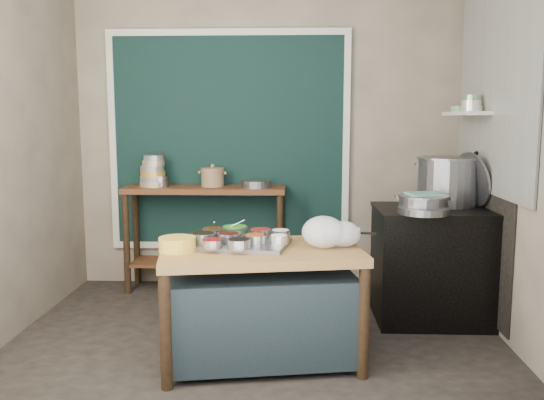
{
  "coord_description": "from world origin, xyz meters",
  "views": [
    {
      "loc": [
        0.26,
        -3.84,
        1.56
      ],
      "look_at": [
        0.1,
        0.25,
        0.98
      ],
      "focal_mm": 38.0,
      "sensor_mm": 36.0,
      "label": 1
    }
  ],
  "objects_px": {
    "yellow_basin": "(177,244)",
    "steamer": "(423,203)",
    "stock_pot": "(447,181)",
    "prep_table": "(261,305)",
    "condiment_tray": "(241,244)",
    "saucepan": "(338,234)",
    "stove_block": "(434,266)",
    "utensil_cup": "(161,181)",
    "ceramic_crock": "(213,178)",
    "back_counter": "(206,238)"
  },
  "relations": [
    {
      "from": "yellow_basin",
      "to": "steamer",
      "type": "bearing_deg",
      "value": 25.21
    },
    {
      "from": "yellow_basin",
      "to": "stock_pot",
      "type": "height_order",
      "value": "stock_pot"
    },
    {
      "from": "prep_table",
      "to": "condiment_tray",
      "type": "height_order",
      "value": "condiment_tray"
    },
    {
      "from": "condiment_tray",
      "to": "saucepan",
      "type": "relative_size",
      "value": 2.62
    },
    {
      "from": "stove_block",
      "to": "utensil_cup",
      "type": "height_order",
      "value": "utensil_cup"
    },
    {
      "from": "prep_table",
      "to": "ceramic_crock",
      "type": "height_order",
      "value": "ceramic_crock"
    },
    {
      "from": "prep_table",
      "to": "stove_block",
      "type": "bearing_deg",
      "value": 23.81
    },
    {
      "from": "utensil_cup",
      "to": "steamer",
      "type": "relative_size",
      "value": 0.43
    },
    {
      "from": "saucepan",
      "to": "utensil_cup",
      "type": "xyz_separation_m",
      "value": [
        -1.5,
        1.41,
        0.19
      ]
    },
    {
      "from": "condiment_tray",
      "to": "stove_block",
      "type": "bearing_deg",
      "value": 29.15
    },
    {
      "from": "saucepan",
      "to": "steamer",
      "type": "xyz_separation_m",
      "value": [
        0.66,
        0.52,
        0.13
      ]
    },
    {
      "from": "stove_block",
      "to": "utensil_cup",
      "type": "xyz_separation_m",
      "value": [
        -2.3,
        0.72,
        0.57
      ]
    },
    {
      "from": "condiment_tray",
      "to": "utensil_cup",
      "type": "relative_size",
      "value": 3.61
    },
    {
      "from": "saucepan",
      "to": "ceramic_crock",
      "type": "relative_size",
      "value": 1.02
    },
    {
      "from": "back_counter",
      "to": "stove_block",
      "type": "height_order",
      "value": "back_counter"
    },
    {
      "from": "yellow_basin",
      "to": "steamer",
      "type": "height_order",
      "value": "steamer"
    },
    {
      "from": "yellow_basin",
      "to": "ceramic_crock",
      "type": "xyz_separation_m",
      "value": [
        -0.02,
        1.71,
        0.23
      ]
    },
    {
      "from": "prep_table",
      "to": "utensil_cup",
      "type": "height_order",
      "value": "utensil_cup"
    },
    {
      "from": "condiment_tray",
      "to": "stock_pot",
      "type": "xyz_separation_m",
      "value": [
        1.54,
        0.95,
        0.31
      ]
    },
    {
      "from": "condiment_tray",
      "to": "stock_pot",
      "type": "distance_m",
      "value": 1.84
    },
    {
      "from": "prep_table",
      "to": "condiment_tray",
      "type": "relative_size",
      "value": 2.11
    },
    {
      "from": "back_counter",
      "to": "saucepan",
      "type": "xyz_separation_m",
      "value": [
        1.1,
        -1.42,
        0.34
      ]
    },
    {
      "from": "prep_table",
      "to": "condiment_tray",
      "type": "distance_m",
      "value": 0.41
    },
    {
      "from": "utensil_cup",
      "to": "yellow_basin",
      "type": "bearing_deg",
      "value": -73.7
    },
    {
      "from": "stove_block",
      "to": "saucepan",
      "type": "bearing_deg",
      "value": -139.14
    },
    {
      "from": "yellow_basin",
      "to": "saucepan",
      "type": "relative_size",
      "value": 1.0
    },
    {
      "from": "prep_table",
      "to": "yellow_basin",
      "type": "bearing_deg",
      "value": -177.76
    },
    {
      "from": "yellow_basin",
      "to": "stock_pot",
      "type": "relative_size",
      "value": 0.46
    },
    {
      "from": "yellow_basin",
      "to": "steamer",
      "type": "distance_m",
      "value": 1.85
    },
    {
      "from": "yellow_basin",
      "to": "ceramic_crock",
      "type": "distance_m",
      "value": 1.73
    },
    {
      "from": "prep_table",
      "to": "utensil_cup",
      "type": "distance_m",
      "value": 1.96
    },
    {
      "from": "prep_table",
      "to": "saucepan",
      "type": "xyz_separation_m",
      "value": [
        0.5,
        0.16,
        0.44
      ]
    },
    {
      "from": "condiment_tray",
      "to": "utensil_cup",
      "type": "xyz_separation_m",
      "value": [
        -0.87,
        1.51,
        0.24
      ]
    },
    {
      "from": "stock_pot",
      "to": "back_counter",
      "type": "bearing_deg",
      "value": 163.99
    },
    {
      "from": "steamer",
      "to": "condiment_tray",
      "type": "bearing_deg",
      "value": -154.01
    },
    {
      "from": "stock_pot",
      "to": "saucepan",
      "type": "bearing_deg",
      "value": -137.13
    },
    {
      "from": "steamer",
      "to": "ceramic_crock",
      "type": "bearing_deg",
      "value": 151.2
    },
    {
      "from": "saucepan",
      "to": "ceramic_crock",
      "type": "height_order",
      "value": "ceramic_crock"
    },
    {
      "from": "condiment_tray",
      "to": "yellow_basin",
      "type": "height_order",
      "value": "yellow_basin"
    },
    {
      "from": "utensil_cup",
      "to": "back_counter",
      "type": "bearing_deg",
      "value": 2.1
    },
    {
      "from": "stove_block",
      "to": "steamer",
      "type": "height_order",
      "value": "steamer"
    },
    {
      "from": "steamer",
      "to": "stove_block",
      "type": "bearing_deg",
      "value": 50.06
    },
    {
      "from": "condiment_tray",
      "to": "steamer",
      "type": "xyz_separation_m",
      "value": [
        1.29,
        0.63,
        0.18
      ]
    },
    {
      "from": "utensil_cup",
      "to": "ceramic_crock",
      "type": "distance_m",
      "value": 0.47
    },
    {
      "from": "condiment_tray",
      "to": "yellow_basin",
      "type": "xyz_separation_m",
      "value": [
        -0.38,
        -0.16,
        0.03
      ]
    },
    {
      "from": "stove_block",
      "to": "prep_table",
      "type": "bearing_deg",
      "value": -146.82
    },
    {
      "from": "condiment_tray",
      "to": "utensil_cup",
      "type": "distance_m",
      "value": 1.76
    },
    {
      "from": "yellow_basin",
      "to": "stock_pot",
      "type": "bearing_deg",
      "value": 29.98
    },
    {
      "from": "ceramic_crock",
      "to": "utensil_cup",
      "type": "bearing_deg",
      "value": -174.6
    },
    {
      "from": "steamer",
      "to": "prep_table",
      "type": "bearing_deg",
      "value": -149.57
    }
  ]
}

